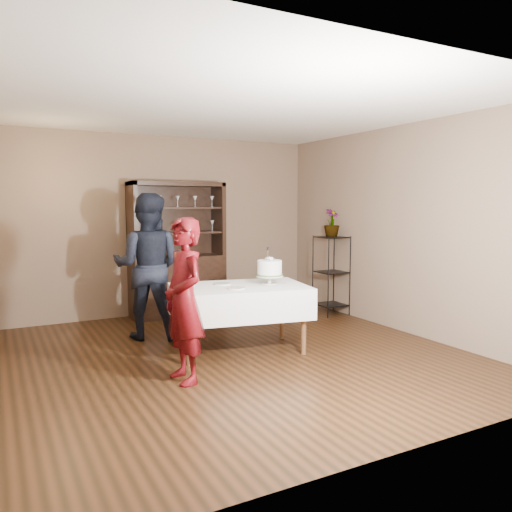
{
  "coord_description": "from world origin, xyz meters",
  "views": [
    {
      "loc": [
        -2.26,
        -4.88,
        1.68
      ],
      "look_at": [
        0.4,
        0.1,
        1.09
      ],
      "focal_mm": 35.0,
      "sensor_mm": 36.0,
      "label": 1
    }
  ],
  "objects_px": {
    "cake_table": "(239,301)",
    "cake": "(270,269)",
    "plant_etagere": "(331,272)",
    "china_hutch": "(177,271)",
    "woman": "(184,300)",
    "potted_plant": "(332,223)",
    "man": "(148,266)"
  },
  "relations": [
    {
      "from": "cake_table",
      "to": "cake",
      "type": "relative_size",
      "value": 3.81
    },
    {
      "from": "plant_etagere",
      "to": "cake",
      "type": "height_order",
      "value": "plant_etagere"
    },
    {
      "from": "china_hutch",
      "to": "woman",
      "type": "relative_size",
      "value": 1.28
    },
    {
      "from": "woman",
      "to": "potted_plant",
      "type": "bearing_deg",
      "value": 115.04
    },
    {
      "from": "cake",
      "to": "potted_plant",
      "type": "relative_size",
      "value": 1.05
    },
    {
      "from": "plant_etagere",
      "to": "cake",
      "type": "bearing_deg",
      "value": -147.0
    },
    {
      "from": "cake_table",
      "to": "potted_plant",
      "type": "bearing_deg",
      "value": 27.22
    },
    {
      "from": "china_hutch",
      "to": "man",
      "type": "xyz_separation_m",
      "value": [
        -0.75,
        -1.06,
        0.24
      ]
    },
    {
      "from": "plant_etagere",
      "to": "potted_plant",
      "type": "height_order",
      "value": "potted_plant"
    },
    {
      "from": "cake_table",
      "to": "cake",
      "type": "height_order",
      "value": "cake"
    },
    {
      "from": "cake_table",
      "to": "woman",
      "type": "distance_m",
      "value": 1.12
    },
    {
      "from": "man",
      "to": "cake",
      "type": "xyz_separation_m",
      "value": [
        1.12,
        -1.1,
        0.02
      ]
    },
    {
      "from": "cake_table",
      "to": "plant_etagere",
      "type": "bearing_deg",
      "value": 27.0
    },
    {
      "from": "plant_etagere",
      "to": "man",
      "type": "relative_size",
      "value": 0.66
    },
    {
      "from": "china_hutch",
      "to": "potted_plant",
      "type": "height_order",
      "value": "china_hutch"
    },
    {
      "from": "woman",
      "to": "plant_etagere",
      "type": "bearing_deg",
      "value": 114.9
    },
    {
      "from": "plant_etagere",
      "to": "cake_table",
      "type": "xyz_separation_m",
      "value": [
        -2.07,
        -1.06,
        -0.07
      ]
    },
    {
      "from": "plant_etagere",
      "to": "woman",
      "type": "bearing_deg",
      "value": -150.25
    },
    {
      "from": "woman",
      "to": "china_hutch",
      "type": "bearing_deg",
      "value": 157.27
    },
    {
      "from": "plant_etagere",
      "to": "china_hutch",
      "type": "bearing_deg",
      "value": 153.17
    },
    {
      "from": "cake_table",
      "to": "woman",
      "type": "bearing_deg",
      "value": -144.42
    },
    {
      "from": "china_hutch",
      "to": "man",
      "type": "height_order",
      "value": "china_hutch"
    },
    {
      "from": "china_hutch",
      "to": "potted_plant",
      "type": "relative_size",
      "value": 4.81
    },
    {
      "from": "cake",
      "to": "plant_etagere",
      "type": "bearing_deg",
      "value": 33.0
    },
    {
      "from": "china_hutch",
      "to": "cake_table",
      "type": "xyz_separation_m",
      "value": [
        0.01,
        -2.11,
        -0.09
      ]
    },
    {
      "from": "cake_table",
      "to": "potted_plant",
      "type": "height_order",
      "value": "potted_plant"
    },
    {
      "from": "man",
      "to": "potted_plant",
      "type": "distance_m",
      "value": 2.88
    },
    {
      "from": "woman",
      "to": "cake",
      "type": "bearing_deg",
      "value": 110.11
    },
    {
      "from": "china_hutch",
      "to": "cake",
      "type": "height_order",
      "value": "china_hutch"
    },
    {
      "from": "plant_etagere",
      "to": "potted_plant",
      "type": "xyz_separation_m",
      "value": [
        0.01,
        0.01,
        0.74
      ]
    },
    {
      "from": "woman",
      "to": "potted_plant",
      "type": "height_order",
      "value": "potted_plant"
    },
    {
      "from": "china_hutch",
      "to": "woman",
      "type": "bearing_deg",
      "value": -107.89
    }
  ]
}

